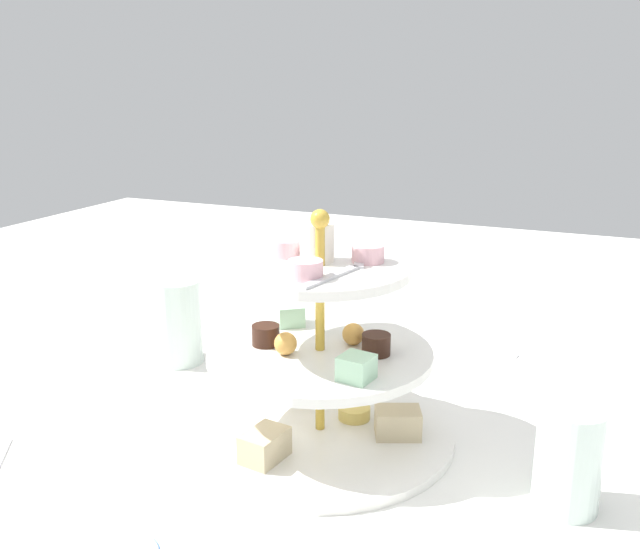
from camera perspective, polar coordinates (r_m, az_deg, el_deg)
ground_plane at (r=0.79m, az=0.00°, el=-13.04°), size 2.40×2.40×0.00m
tiered_serving_stand at (r=0.75m, az=0.02°, el=-7.79°), size 0.29×0.29×0.25m
water_glass_tall_right at (r=0.98m, az=-11.55°, el=-3.77°), size 0.07×0.07×0.12m
butter_knife_left at (r=1.05m, az=11.33°, el=-5.63°), size 0.04×0.17×0.00m
water_glass_mid_back at (r=0.69m, az=19.59°, el=-13.92°), size 0.06×0.06×0.10m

